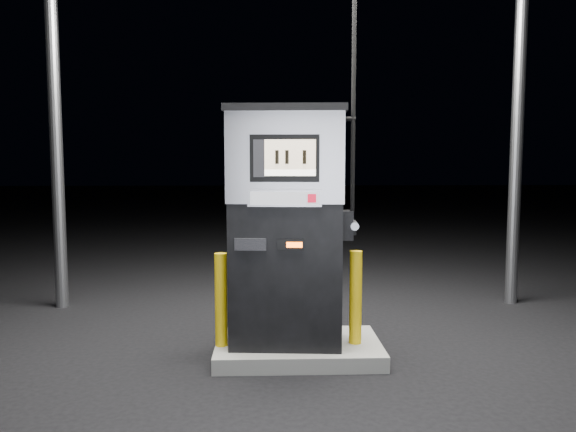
{
  "coord_description": "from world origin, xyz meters",
  "views": [
    {
      "loc": [
        -0.3,
        -5.34,
        1.9
      ],
      "look_at": [
        -0.1,
        0.0,
        1.38
      ],
      "focal_mm": 35.0,
      "sensor_mm": 36.0,
      "label": 1
    }
  ],
  "objects": [
    {
      "name": "fuel_dispenser",
      "position": [
        -0.12,
        -0.06,
        1.31
      ],
      "size": [
        1.27,
        0.75,
        4.7
      ],
      "rotation": [
        0.0,
        0.0,
        -0.07
      ],
      "color": "black",
      "rests_on": "pump_island"
    },
    {
      "name": "pump_island",
      "position": [
        0.0,
        0.0,
        0.07
      ],
      "size": [
        1.6,
        1.0,
        0.15
      ],
      "primitive_type": "cube",
      "color": "gray",
      "rests_on": "ground"
    },
    {
      "name": "ground",
      "position": [
        0.0,
        0.0,
        0.0
      ],
      "size": [
        80.0,
        80.0,
        0.0
      ],
      "primitive_type": "plane",
      "color": "black",
      "rests_on": "ground"
    },
    {
      "name": "bollard_left",
      "position": [
        -0.74,
        -0.1,
        0.6
      ],
      "size": [
        0.14,
        0.14,
        0.89
      ],
      "primitive_type": "cylinder",
      "rotation": [
        0.0,
        0.0,
        0.19
      ],
      "color": "yellow",
      "rests_on": "pump_island"
    },
    {
      "name": "bollard_right",
      "position": [
        0.55,
        -0.07,
        0.6
      ],
      "size": [
        0.15,
        0.15,
        0.9
      ],
      "primitive_type": "cylinder",
      "rotation": [
        0.0,
        0.0,
        0.32
      ],
      "color": "yellow",
      "rests_on": "pump_island"
    }
  ]
}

